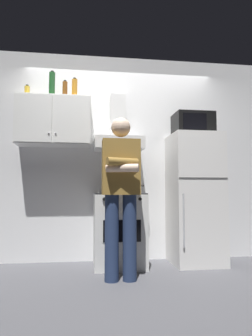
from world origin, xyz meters
TOP-DOWN VIEW (x-y plane):
  - ground_plane at (0.00, 0.00)m, footprint 7.00×7.00m
  - back_wall_tiled at (0.00, 0.60)m, footprint 4.80×0.10m
  - upper_cabinet at (-0.85, 0.37)m, footprint 0.90×0.37m
  - stove_oven at (-0.05, 0.25)m, footprint 0.60×0.62m
  - range_hood at (-0.05, 0.38)m, footprint 0.60×0.44m
  - refrigerator at (0.90, 0.25)m, footprint 0.60×0.62m
  - microwave at (0.90, 0.27)m, footprint 0.48×0.37m
  - person_standing at (-0.10, -0.36)m, footprint 0.38×0.33m
  - cooking_pot at (0.08, 0.13)m, footprint 0.31×0.21m
  - bottle_liquor_amber at (-0.61, 0.39)m, footprint 0.07×0.07m
  - bottle_wine_green at (-0.89, 0.38)m, footprint 0.08×0.08m
  - bottle_spice_jar at (-1.18, 0.37)m, footprint 0.06×0.06m
  - bottle_beer_brown at (-0.73, 0.41)m, footprint 0.06×0.06m

SIDE VIEW (x-z plane):
  - ground_plane at x=0.00m, z-range 0.00..0.00m
  - stove_oven at x=-0.05m, z-range 0.00..0.87m
  - refrigerator at x=0.90m, z-range 0.00..1.60m
  - person_standing at x=-0.10m, z-range 0.08..1.72m
  - cooking_pot at x=0.08m, z-range 0.87..0.97m
  - back_wall_tiled at x=0.00m, z-range 0.00..2.70m
  - range_hood at x=-0.05m, z-range 1.22..1.97m
  - microwave at x=0.90m, z-range 1.60..1.88m
  - upper_cabinet at x=-0.85m, z-range 1.45..2.05m
  - bottle_spice_jar at x=-1.18m, z-range 2.04..2.19m
  - bottle_beer_brown at x=-0.73m, z-range 2.04..2.28m
  - bottle_liquor_amber at x=-0.61m, z-range 2.04..2.32m
  - bottle_wine_green at x=-0.89m, z-range 2.04..2.39m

